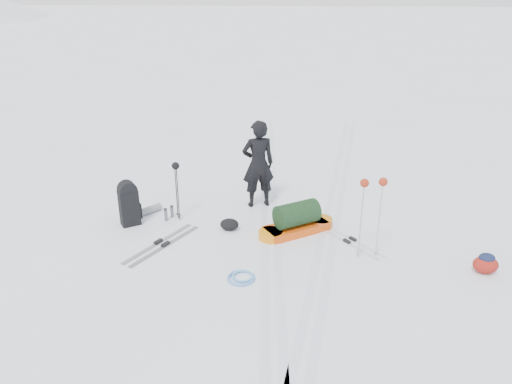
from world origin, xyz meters
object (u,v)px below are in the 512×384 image
Objects in this scene: skier at (258,164)px; ski_poles_black at (176,173)px; pulk_sled at (297,221)px; expedition_rucksack at (132,204)px.

skier is 1.54× the size of ski_poles_black.
expedition_rucksack reaches higher than pulk_sled.
skier is at bearing 26.24° from ski_poles_black.
pulk_sled is (0.86, -1.24, -0.73)m from skier.
pulk_sled is 1.30× the size of ski_poles_black.
skier is 1.91× the size of expedition_rucksack.
pulk_sled is 3.38m from expedition_rucksack.
skier is 1.18× the size of pulk_sled.
pulk_sled is at bearing -35.77° from expedition_rucksack.
ski_poles_black is at bearing 137.66° from pulk_sled.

